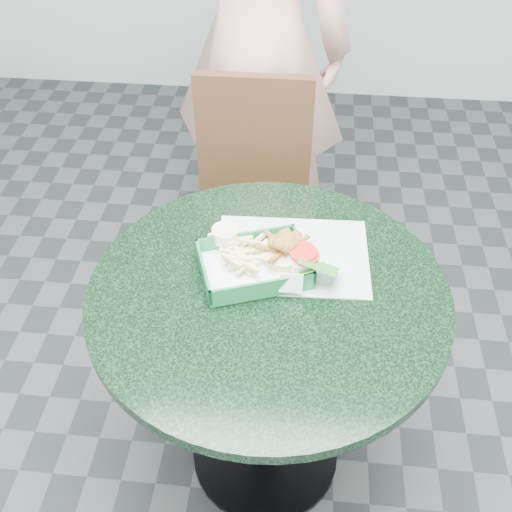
# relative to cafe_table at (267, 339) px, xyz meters

# --- Properties ---
(floor) EXTENTS (4.00, 5.00, 0.02)m
(floor) POSITION_rel_cafe_table_xyz_m (0.00, 0.00, -0.58)
(floor) COLOR #303335
(floor) RESTS_ON ground
(cafe_table) EXTENTS (0.87, 0.87, 0.75)m
(cafe_table) POSITION_rel_cafe_table_xyz_m (0.00, 0.00, 0.00)
(cafe_table) COLOR black
(cafe_table) RESTS_ON floor
(dining_chair) EXTENTS (0.40, 0.40, 0.93)m
(dining_chair) POSITION_rel_cafe_table_xyz_m (-0.12, 0.69, -0.05)
(dining_chair) COLOR #4F2E21
(dining_chair) RESTS_ON floor
(placemat) EXTENTS (0.40, 0.30, 0.00)m
(placemat) POSITION_rel_cafe_table_xyz_m (0.05, 0.12, 0.17)
(placemat) COLOR silver
(placemat) RESTS_ON cafe_table
(food_basket) EXTENTS (0.26, 0.19, 0.05)m
(food_basket) POSITION_rel_cafe_table_xyz_m (-0.04, 0.05, 0.19)
(food_basket) COLOR #176D37
(food_basket) RESTS_ON placemat
(crab_sandwich) EXTENTS (0.12, 0.12, 0.07)m
(crab_sandwich) POSITION_rel_cafe_table_xyz_m (0.04, 0.08, 0.22)
(crab_sandwich) COLOR #DFBD6F
(crab_sandwich) RESTS_ON food_basket
(fries_pile) EXTENTS (0.15, 0.15, 0.05)m
(fries_pile) POSITION_rel_cafe_table_xyz_m (-0.06, 0.09, 0.21)
(fries_pile) COLOR #EFD58A
(fries_pile) RESTS_ON food_basket
(sauce_ramekin) EXTENTS (0.07, 0.07, 0.04)m
(sauce_ramekin) POSITION_rel_cafe_table_xyz_m (-0.09, 0.15, 0.22)
(sauce_ramekin) COLOR white
(sauce_ramekin) RESTS_ON food_basket
(garnish_cup) EXTENTS (0.12, 0.12, 0.05)m
(garnish_cup) POSITION_rel_cafe_table_xyz_m (0.09, 0.02, 0.21)
(garnish_cup) COLOR white
(garnish_cup) RESTS_ON food_basket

